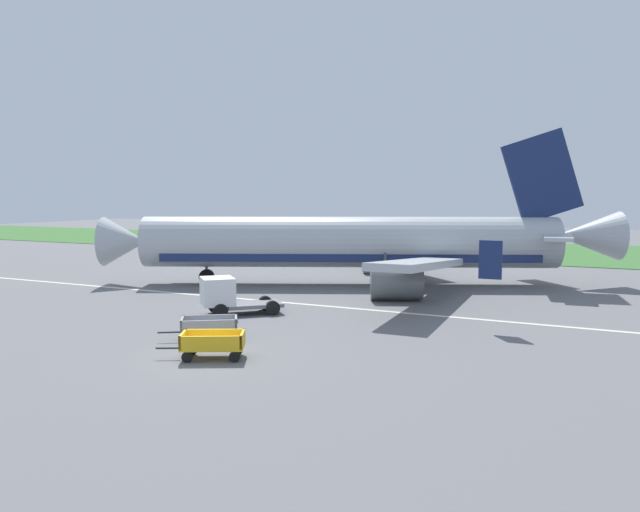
{
  "coord_description": "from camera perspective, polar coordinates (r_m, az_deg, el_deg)",
  "views": [
    {
      "loc": [
        15.23,
        -20.43,
        6.62
      ],
      "look_at": [
        -1.75,
        14.31,
        2.8
      ],
      "focal_mm": 35.1,
      "sensor_mm": 36.0,
      "label": 1
    }
  ],
  "objects": [
    {
      "name": "airplane",
      "position": [
        45.69,
        3.93,
        1.15
      ],
      "size": [
        35.68,
        29.26,
        11.34
      ],
      "color": "#B2B7BC",
      "rests_on": "ground"
    },
    {
      "name": "baggage_cart_nearest",
      "position": [
        25.85,
        -9.78,
        -7.9
      ],
      "size": [
        3.49,
        2.4,
        1.07
      ],
      "color": "gold",
      "rests_on": "ground"
    },
    {
      "name": "baggage_cart_second_in_row",
      "position": [
        28.94,
        -10.07,
        -6.45
      ],
      "size": [
        3.36,
        2.59,
        1.07
      ],
      "color": "gray",
      "rests_on": "ground"
    },
    {
      "name": "apron_stripe",
      "position": [
        37.01,
        1.31,
        -4.66
      ],
      "size": [
        120.0,
        0.36,
        0.01
      ],
      "primitive_type": "cube",
      "color": "silver",
      "rests_on": "ground"
    },
    {
      "name": "service_truck_beside_carts",
      "position": [
        34.78,
        -8.52,
        -3.55
      ],
      "size": [
        4.45,
        4.43,
        2.1
      ],
      "color": "slate",
      "rests_on": "ground"
    },
    {
      "name": "grass_strip",
      "position": [
        77.06,
        14.56,
        0.56
      ],
      "size": [
        220.0,
        28.0,
        0.06
      ],
      "primitive_type": "cube",
      "color": "#3D7033",
      "rests_on": "ground"
    },
    {
      "name": "ground_plane",
      "position": [
        26.33,
        -10.43,
        -9.02
      ],
      "size": [
        220.0,
        220.0,
        0.0
      ],
      "primitive_type": "plane",
      "color": "slate"
    }
  ]
}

